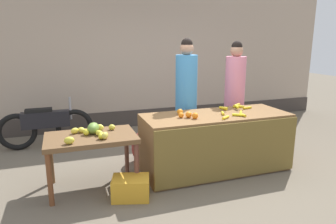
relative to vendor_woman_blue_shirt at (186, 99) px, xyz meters
The scene contains 12 objects.
ground_plane 1.18m from the vendor_woman_blue_shirt, 110.18° to the right, with size 24.00×24.00×0.00m, color #665B4C.
market_wall_back 2.17m from the vendor_woman_blue_shirt, 96.44° to the left, with size 9.21×0.23×2.87m.
fruit_stall_counter 0.88m from the vendor_woman_blue_shirt, 73.67° to the right, with size 2.10×0.83×0.84m.
side_table_wooden 1.72m from the vendor_woman_blue_shirt, 157.31° to the right, with size 1.11×0.70×0.70m.
banana_bunch_pile 0.81m from the vendor_woman_blue_shirt, 49.82° to the right, with size 0.76×0.64×0.07m.
orange_pile 0.73m from the vendor_woman_blue_shirt, 111.95° to the right, with size 0.24×0.37×0.09m.
mango_papaya_pile 1.66m from the vendor_woman_blue_shirt, 157.90° to the right, with size 0.67×0.52×0.14m.
vendor_woman_blue_shirt is the anchor object (origin of this frame).
vendor_woman_pink_shirt 0.94m from the vendor_woman_blue_shirt, ahead, with size 0.34×0.34×1.85m.
parked_motorcycle 2.53m from the vendor_woman_blue_shirt, 151.15° to the left, with size 1.60×0.18×0.88m.
produce_crate 1.79m from the vendor_woman_blue_shirt, 136.95° to the right, with size 0.44×0.32×0.26m, color gold.
produce_sack 1.04m from the vendor_woman_blue_shirt, behind, with size 0.36×0.30×0.48m, color maroon.
Camera 1 is at (-1.61, -3.76, 1.87)m, focal length 32.70 mm.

